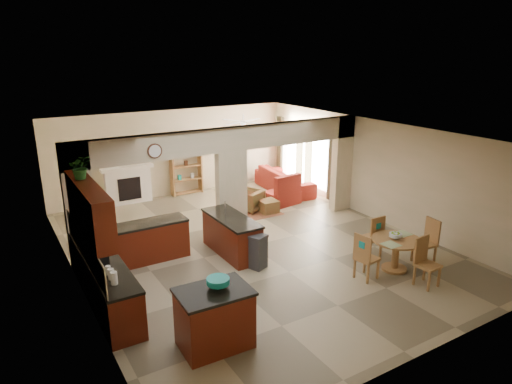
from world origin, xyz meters
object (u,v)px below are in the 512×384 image
kitchen_island (214,318)px  dining_table (396,249)px  armchair (250,200)px  sofa (284,180)px

kitchen_island → dining_table: size_ratio=1.12×
dining_table → armchair: bearing=98.5°
sofa → kitchen_island: bearing=143.8°
kitchen_island → sofa: bearing=50.0°
dining_table → sofa: bearing=78.3°
kitchen_island → armchair: 6.58m
kitchen_island → dining_table: 4.57m
dining_table → kitchen_island: bearing=-175.2°
kitchen_island → sofa: 8.70m
sofa → armchair: 2.29m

